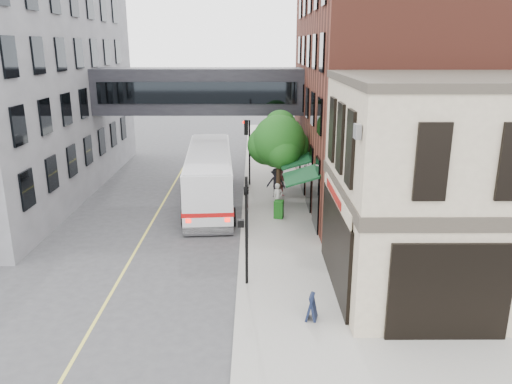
{
  "coord_description": "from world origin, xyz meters",
  "views": [
    {
      "loc": [
        0.69,
        -16.49,
        9.5
      ],
      "look_at": [
        0.78,
        3.61,
        3.56
      ],
      "focal_mm": 35.0,
      "sensor_mm": 36.0,
      "label": 1
    }
  ],
  "objects_px": {
    "pedestrian_c": "(276,183)",
    "sandwich_board": "(312,307)",
    "bus": "(209,174)",
    "pedestrian_a": "(278,198)",
    "pedestrian_b": "(281,183)",
    "newspaper_box": "(279,209)"
  },
  "relations": [
    {
      "from": "bus",
      "to": "pedestrian_b",
      "type": "bearing_deg",
      "value": 10.21
    },
    {
      "from": "newspaper_box",
      "to": "bus",
      "type": "bearing_deg",
      "value": 154.35
    },
    {
      "from": "pedestrian_c",
      "to": "sandwich_board",
      "type": "bearing_deg",
      "value": -72.27
    },
    {
      "from": "newspaper_box",
      "to": "sandwich_board",
      "type": "height_order",
      "value": "newspaper_box"
    },
    {
      "from": "pedestrian_a",
      "to": "newspaper_box",
      "type": "bearing_deg",
      "value": -112.0
    },
    {
      "from": "pedestrian_a",
      "to": "pedestrian_b",
      "type": "height_order",
      "value": "pedestrian_b"
    },
    {
      "from": "pedestrian_c",
      "to": "pedestrian_b",
      "type": "bearing_deg",
      "value": 37.19
    },
    {
      "from": "pedestrian_b",
      "to": "pedestrian_c",
      "type": "relative_size",
      "value": 0.96
    },
    {
      "from": "pedestrian_a",
      "to": "pedestrian_c",
      "type": "xyz_separation_m",
      "value": [
        0.02,
        2.94,
        0.09
      ]
    },
    {
      "from": "sandwich_board",
      "to": "bus",
      "type": "bearing_deg",
      "value": 123.77
    },
    {
      "from": "bus",
      "to": "sandwich_board",
      "type": "distance_m",
      "value": 15.02
    },
    {
      "from": "bus",
      "to": "pedestrian_a",
      "type": "xyz_separation_m",
      "value": [
        4.15,
        -2.26,
        -0.81
      ]
    },
    {
      "from": "bus",
      "to": "newspaper_box",
      "type": "relative_size",
      "value": 12.05
    },
    {
      "from": "pedestrian_c",
      "to": "sandwich_board",
      "type": "relative_size",
      "value": 1.98
    },
    {
      "from": "pedestrian_a",
      "to": "pedestrian_b",
      "type": "relative_size",
      "value": 0.94
    },
    {
      "from": "bus",
      "to": "pedestrian_a",
      "type": "relative_size",
      "value": 7.18
    },
    {
      "from": "pedestrian_b",
      "to": "newspaper_box",
      "type": "relative_size",
      "value": 1.78
    },
    {
      "from": "bus",
      "to": "pedestrian_c",
      "type": "distance_m",
      "value": 4.28
    },
    {
      "from": "bus",
      "to": "newspaper_box",
      "type": "distance_m",
      "value": 5.48
    },
    {
      "from": "pedestrian_b",
      "to": "newspaper_box",
      "type": "distance_m",
      "value": 4.23
    },
    {
      "from": "sandwich_board",
      "to": "pedestrian_c",
      "type": "bearing_deg",
      "value": 107.51
    },
    {
      "from": "pedestrian_c",
      "to": "sandwich_board",
      "type": "height_order",
      "value": "pedestrian_c"
    }
  ]
}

